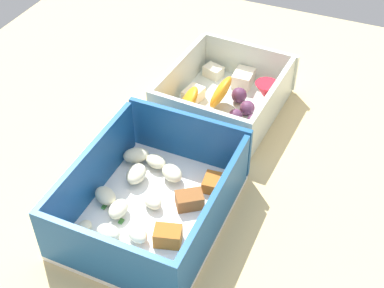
# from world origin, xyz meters

# --- Properties ---
(table_surface) EXTENTS (0.80, 0.80, 0.02)m
(table_surface) POSITION_xyz_m (0.00, 0.00, 0.01)
(table_surface) COLOR tan
(table_surface) RESTS_ON ground
(pasta_container) EXTENTS (0.18, 0.14, 0.07)m
(pasta_container) POSITION_xyz_m (0.09, -0.01, 0.04)
(pasta_container) COLOR white
(pasta_container) RESTS_ON table_surface
(fruit_bowl) EXTENTS (0.16, 0.14, 0.06)m
(fruit_bowl) POSITION_xyz_m (-0.11, -0.01, 0.04)
(fruit_bowl) COLOR silver
(fruit_bowl) RESTS_ON table_surface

